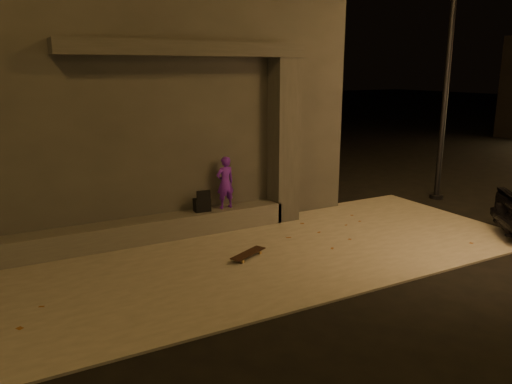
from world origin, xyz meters
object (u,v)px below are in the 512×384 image
column (283,141)px  backpack (202,204)px  skateboarder (225,183)px  skateboard (248,254)px

column → backpack: (-2.00, -0.00, -1.19)m
column → skateboarder: column is taller
column → skateboard: (-1.85, -1.80, -1.73)m
column → skateboard: column is taller
skateboarder → backpack: (-0.54, -0.00, -0.40)m
column → backpack: 2.32m
skateboarder → skateboard: size_ratio=1.34×
skateboarder → backpack: 0.68m
column → skateboard: bearing=-135.8°
skateboarder → skateboard: 2.07m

